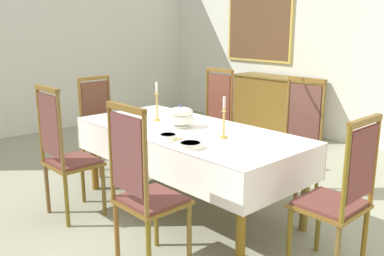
# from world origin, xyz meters

# --- Properties ---
(ground) EXTENTS (7.54, 5.88, 0.04)m
(ground) POSITION_xyz_m (0.00, 0.00, -0.02)
(ground) COLOR gray
(back_wall) EXTENTS (7.54, 0.08, 3.08)m
(back_wall) POSITION_xyz_m (0.00, 2.98, 1.54)
(back_wall) COLOR silver
(back_wall) RESTS_ON ground
(left_wall) EXTENTS (0.08, 5.88, 3.08)m
(left_wall) POSITION_xyz_m (-3.81, 0.00, 1.54)
(left_wall) COLOR silver
(left_wall) RESTS_ON ground
(dining_table) EXTENTS (2.21, 1.01, 0.77)m
(dining_table) POSITION_xyz_m (0.00, -0.27, 0.69)
(dining_table) COLOR brown
(dining_table) RESTS_ON ground
(tablecloth) EXTENTS (2.23, 1.03, 0.32)m
(tablecloth) POSITION_xyz_m (0.00, -0.27, 0.69)
(tablecloth) COLOR white
(tablecloth) RESTS_ON dining_table
(chair_south_a) EXTENTS (0.44, 0.42, 1.20)m
(chair_south_a) POSITION_xyz_m (-0.59, -1.18, 0.60)
(chair_south_a) COLOR brown
(chair_south_a) RESTS_ON ground
(chair_north_a) EXTENTS (0.44, 0.42, 1.20)m
(chair_north_a) POSITION_xyz_m (-0.59, 0.65, 0.61)
(chair_north_a) COLOR brown
(chair_north_a) RESTS_ON ground
(chair_south_b) EXTENTS (0.44, 0.42, 1.20)m
(chair_south_b) POSITION_xyz_m (0.56, -1.18, 0.61)
(chair_south_b) COLOR brown
(chair_south_b) RESTS_ON ground
(chair_north_b) EXTENTS (0.44, 0.42, 1.20)m
(chair_north_b) POSITION_xyz_m (0.56, 0.65, 0.61)
(chair_north_b) COLOR brown
(chair_north_b) RESTS_ON ground
(chair_head_west) EXTENTS (0.42, 0.44, 1.10)m
(chair_head_west) POSITION_xyz_m (-1.51, -0.27, 0.57)
(chair_head_west) COLOR brown
(chair_head_west) RESTS_ON ground
(chair_head_east) EXTENTS (0.42, 0.44, 1.14)m
(chair_head_east) POSITION_xyz_m (1.51, -0.27, 0.59)
(chair_head_east) COLOR brown
(chair_head_east) RESTS_ON ground
(soup_tureen) EXTENTS (0.25, 0.25, 0.21)m
(soup_tureen) POSITION_xyz_m (-0.09, -0.27, 0.87)
(soup_tureen) COLOR white
(soup_tureen) RESTS_ON tablecloth
(candlestick_west) EXTENTS (0.07, 0.07, 0.38)m
(candlestick_west) POSITION_xyz_m (-0.45, -0.27, 0.93)
(candlestick_west) COLOR gold
(candlestick_west) RESTS_ON tablecloth
(candlestick_east) EXTENTS (0.07, 0.07, 0.35)m
(candlestick_east) POSITION_xyz_m (0.45, -0.27, 0.91)
(candlestick_east) COLOR gold
(candlestick_east) RESTS_ON tablecloth
(bowl_near_left) EXTENTS (0.16, 0.16, 0.03)m
(bowl_near_left) POSITION_xyz_m (0.13, -0.61, 0.79)
(bowl_near_left) COLOR white
(bowl_near_left) RESTS_ON tablecloth
(bowl_near_right) EXTENTS (0.17, 0.17, 0.03)m
(bowl_near_right) POSITION_xyz_m (-0.66, 0.13, 0.79)
(bowl_near_right) COLOR white
(bowl_near_right) RESTS_ON tablecloth
(bowl_far_left) EXTENTS (0.19, 0.19, 0.04)m
(bowl_far_left) POSITION_xyz_m (0.47, -0.67, 0.79)
(bowl_far_left) COLOR white
(bowl_far_left) RESTS_ON tablecloth
(spoon_primary) EXTENTS (0.05, 0.18, 0.01)m
(spoon_primary) POSITION_xyz_m (0.23, -0.58, 0.77)
(spoon_primary) COLOR gold
(spoon_primary) RESTS_ON tablecloth
(spoon_secondary) EXTENTS (0.03, 0.18, 0.01)m
(spoon_secondary) POSITION_xyz_m (-0.77, 0.16, 0.77)
(spoon_secondary) COLOR gold
(spoon_secondary) RESTS_ON tablecloth
(sideboard) EXTENTS (1.44, 0.48, 0.90)m
(sideboard) POSITION_xyz_m (-1.14, 2.66, 0.45)
(sideboard) COLOR brown
(sideboard) RESTS_ON ground
(framed_painting) EXTENTS (1.31, 0.05, 1.26)m
(framed_painting) POSITION_xyz_m (-1.75, 2.92, 1.72)
(framed_painting) COLOR #D1B251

